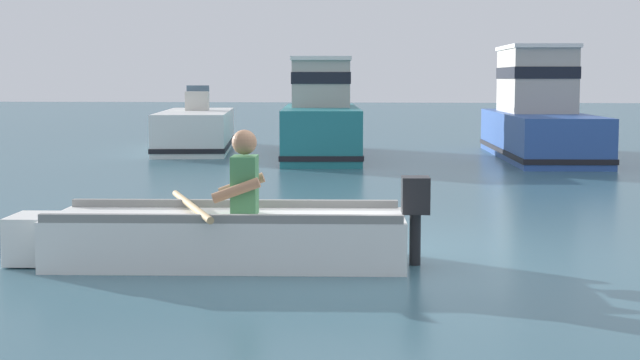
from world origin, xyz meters
TOP-DOWN VIEW (x-y plane):
  - ground_plane at (0.00, 0.00)m, footprint 120.00×120.00m
  - rowboat_with_person at (-1.31, -0.61)m, footprint 3.72×1.88m
  - moored_boat_white at (-4.64, 13.25)m, footprint 2.29×5.40m
  - moored_boat_teal at (-1.61, 11.67)m, footprint 2.11×5.82m
  - moored_boat_blue at (2.93, 11.92)m, footprint 2.07×6.23m

SIDE VIEW (x-z plane):
  - ground_plane at x=0.00m, z-range 0.00..0.00m
  - rowboat_with_person at x=-1.31m, z-range -0.34..0.85m
  - moored_boat_white at x=-4.64m, z-range -0.31..1.17m
  - moored_boat_teal at x=-1.61m, z-range -0.26..1.83m
  - moored_boat_blue at x=2.93m, z-range -0.31..2.02m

